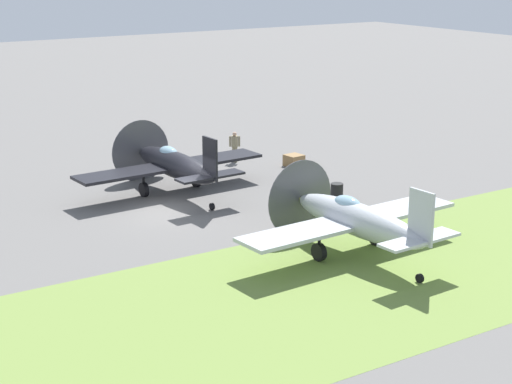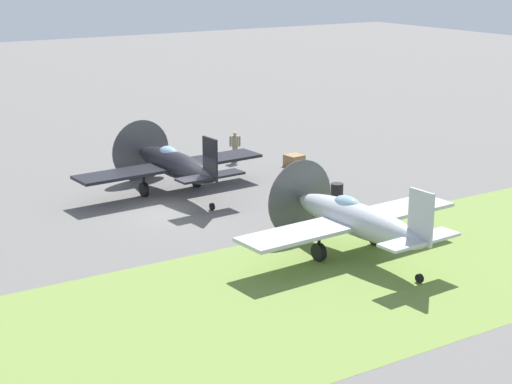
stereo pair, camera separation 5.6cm
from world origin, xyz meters
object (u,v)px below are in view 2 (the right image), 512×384
at_px(runway_marker_cone, 357,213).
at_px(airplane_lead, 174,164).
at_px(airplane_wingman, 355,219).
at_px(fuel_drum, 337,193).
at_px(ground_crew_chief, 235,146).
at_px(supply_crate, 294,160).

bearing_deg(runway_marker_cone, airplane_lead, 122.31).
height_order(airplane_lead, airplane_wingman, airplane_wingman).
distance_m(fuel_drum, runway_marker_cone, 2.63).
distance_m(ground_crew_chief, runway_marker_cone, 11.91).
distance_m(airplane_wingman, supply_crate, 14.42).
bearing_deg(ground_crew_chief, airplane_lead, -115.35).
distance_m(airplane_lead, fuel_drum, 8.07).
relative_size(airplane_lead, fuel_drum, 11.02).
bearing_deg(airplane_lead, fuel_drum, -46.19).
bearing_deg(supply_crate, ground_crew_chief, 131.13).
bearing_deg(fuel_drum, airplane_lead, 136.91).
bearing_deg(fuel_drum, ground_crew_chief, 89.96).
bearing_deg(airplane_wingman, ground_crew_chief, 72.52).
distance_m(supply_crate, runway_marker_cone, 9.76).
distance_m(airplane_lead, supply_crate, 8.31).
relative_size(ground_crew_chief, fuel_drum, 1.92).
height_order(airplane_wingman, ground_crew_chief, airplane_wingman).
relative_size(ground_crew_chief, supply_crate, 1.92).
bearing_deg(airplane_wingman, supply_crate, 61.13).
bearing_deg(supply_crate, fuel_drum, -108.58).
xyz_separation_m(airplane_lead, ground_crew_chief, (5.85, 3.90, -0.57)).
bearing_deg(supply_crate, runway_marker_cone, -108.46).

